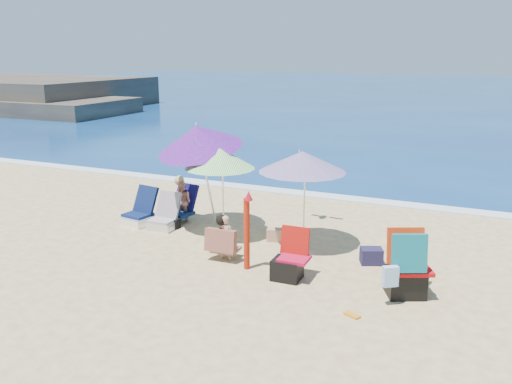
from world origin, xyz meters
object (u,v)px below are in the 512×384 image
at_px(umbrella_blue, 198,138).
at_px(person_center, 224,238).
at_px(person_left, 182,201).
at_px(camp_chair_left, 289,264).
at_px(chair_navy, 139,214).
at_px(chair_rainbow, 164,219).
at_px(umbrella_turquoise, 302,162).
at_px(furled_umbrella, 247,227).
at_px(camp_chair_right, 406,272).
at_px(umbrella_striped, 220,158).

relative_size(umbrella_blue, person_center, 2.84).
bearing_deg(person_left, camp_chair_left, -31.01).
bearing_deg(chair_navy, chair_rainbow, -3.84).
xyz_separation_m(umbrella_turquoise, furled_umbrella, (-0.47, -1.44, -0.89)).
xyz_separation_m(chair_navy, camp_chair_left, (4.00, -1.41, 0.04)).
bearing_deg(furled_umbrella, chair_navy, 157.66).
bearing_deg(camp_chair_right, chair_navy, 167.60).
relative_size(umbrella_striped, person_center, 2.20).
xyz_separation_m(umbrella_blue, person_center, (1.22, -1.31, -1.55)).
xyz_separation_m(umbrella_blue, camp_chair_right, (4.43, -1.48, -1.57)).
bearing_deg(umbrella_blue, furled_umbrella, -40.24).
relative_size(camp_chair_right, person_left, 1.05).
height_order(umbrella_striped, person_center, umbrella_striped).
relative_size(umbrella_blue, camp_chair_left, 2.84).
relative_size(umbrella_turquoise, chair_navy, 2.33).
xyz_separation_m(chair_rainbow, person_center, (1.97, -1.07, 0.21)).
distance_m(chair_rainbow, camp_chair_left, 3.60).
relative_size(person_center, person_left, 0.83).
xyz_separation_m(person_center, person_left, (-1.88, 1.65, 0.05)).
relative_size(umbrella_turquoise, furled_umbrella, 1.35).
height_order(furled_umbrella, chair_navy, furled_umbrella).
height_order(umbrella_blue, camp_chair_right, umbrella_blue).
bearing_deg(person_left, umbrella_turquoise, -8.07).
bearing_deg(umbrella_blue, camp_chair_left, -31.76).
xyz_separation_m(furled_umbrella, chair_navy, (-3.20, 1.32, -0.56)).
bearing_deg(camp_chair_left, umbrella_striped, 145.18).
bearing_deg(camp_chair_right, person_center, 176.96).
bearing_deg(person_center, camp_chair_right, -3.04).
bearing_deg(person_center, umbrella_turquoise, 50.49).
distance_m(camp_chair_right, person_left, 5.40).
xyz_separation_m(chair_rainbow, person_left, (0.10, 0.58, 0.26)).
xyz_separation_m(umbrella_striped, chair_navy, (-2.02, 0.03, -1.41)).
height_order(umbrella_blue, person_center, umbrella_blue).
distance_m(chair_navy, person_center, 2.88).
bearing_deg(chair_navy, umbrella_blue, 7.62).
bearing_deg(camp_chair_right, chair_rainbow, 166.53).
xyz_separation_m(umbrella_turquoise, camp_chair_right, (2.18, -1.41, -1.27)).
relative_size(chair_rainbow, person_left, 0.73).
relative_size(umbrella_blue, person_left, 2.37).
xyz_separation_m(umbrella_striped, camp_chair_right, (3.83, -1.25, -1.23)).
relative_size(umbrella_turquoise, camp_chair_right, 1.78).
xyz_separation_m(umbrella_striped, umbrella_blue, (-0.60, 0.22, 0.34)).
xyz_separation_m(camp_chair_left, camp_chair_right, (1.85, 0.12, 0.13)).
distance_m(umbrella_striped, umbrella_blue, 0.72).
height_order(chair_navy, chair_rainbow, chair_navy).
height_order(umbrella_turquoise, furled_umbrella, umbrella_turquoise).
bearing_deg(camp_chair_left, chair_rainbow, 157.76).
relative_size(chair_rainbow, person_center, 0.88).
bearing_deg(camp_chair_left, camp_chair_right, 3.75).
bearing_deg(umbrella_blue, camp_chair_right, -18.43).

